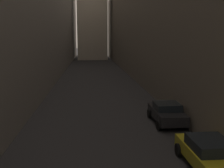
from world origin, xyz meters
name	(u,v)px	position (x,y,z in m)	size (l,w,h in m)	color
ground_plane	(96,76)	(0.00, 48.00, 0.00)	(264.00, 264.00, 0.00)	#232326
building_block_right	(176,8)	(13.43, 50.00, 10.85)	(15.85, 108.00, 21.70)	#60594F
parked_car_right_third	(209,154)	(4.40, 16.17, 0.76)	(2.05, 4.32, 1.44)	#A59919
parked_car_right_far	(167,113)	(4.40, 23.03, 0.77)	(2.04, 4.11, 1.49)	black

